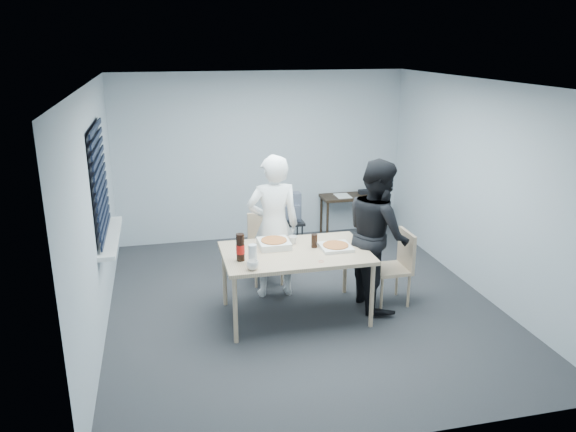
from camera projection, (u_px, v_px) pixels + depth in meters
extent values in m
plane|color=#2C2D30|center=(302.00, 303.00, 6.78)|extent=(5.00, 5.00, 0.00)
plane|color=white|center=(303.00, 83.00, 5.99)|extent=(5.00, 5.00, 0.00)
plane|color=#B2BCC6|center=(262.00, 157.00, 8.71)|extent=(4.50, 0.00, 4.50)
plane|color=#B2BCC6|center=(389.00, 291.00, 4.06)|extent=(4.50, 0.00, 4.50)
plane|color=#B2BCC6|center=(96.00, 213.00, 5.90)|extent=(0.00, 5.00, 5.00)
plane|color=#B2BCC6|center=(480.00, 188.00, 6.87)|extent=(0.00, 5.00, 5.00)
plane|color=black|center=(98.00, 181.00, 6.20)|extent=(0.00, 1.30, 1.30)
cube|color=black|center=(101.00, 181.00, 6.20)|extent=(0.04, 1.30, 1.25)
cube|color=silver|center=(111.00, 237.00, 6.41)|extent=(0.18, 1.42, 0.05)
cube|color=#D2AF8F|center=(295.00, 253.00, 6.25)|extent=(1.62, 1.03, 0.04)
cylinder|color=#D2AF8F|center=(235.00, 310.00, 5.79)|extent=(0.05, 0.05, 0.75)
cylinder|color=#D2AF8F|center=(225.00, 276.00, 6.63)|extent=(0.05, 0.05, 0.75)
cylinder|color=#D2AF8F|center=(372.00, 296.00, 6.12)|extent=(0.05, 0.05, 0.75)
cylinder|color=#D2AF8F|center=(345.00, 265.00, 6.96)|extent=(0.05, 0.05, 0.75)
cube|color=#D2AF8F|center=(266.00, 250.00, 7.27)|extent=(0.42, 0.42, 0.04)
cube|color=#D2AF8F|center=(263.00, 228.00, 7.37)|extent=(0.42, 0.04, 0.44)
cylinder|color=#D2AF8F|center=(256.00, 273.00, 7.14)|extent=(0.03, 0.03, 0.41)
cylinder|color=#D2AF8F|center=(252.00, 263.00, 7.46)|extent=(0.03, 0.03, 0.41)
cylinder|color=#D2AF8F|center=(282.00, 270.00, 7.21)|extent=(0.03, 0.03, 0.41)
cylinder|color=#D2AF8F|center=(277.00, 261.00, 7.53)|extent=(0.03, 0.03, 0.41)
cube|color=#D2AF8F|center=(390.00, 269.00, 6.67)|extent=(0.42, 0.42, 0.04)
cube|color=#D2AF8F|center=(407.00, 249.00, 6.64)|extent=(0.04, 0.42, 0.44)
cylinder|color=#D2AF8F|center=(382.00, 294.00, 6.55)|extent=(0.03, 0.03, 0.41)
cylinder|color=#D2AF8F|center=(371.00, 282.00, 6.86)|extent=(0.03, 0.03, 0.41)
cylinder|color=#D2AF8F|center=(409.00, 291.00, 6.62)|extent=(0.03, 0.03, 0.41)
cylinder|color=#D2AF8F|center=(397.00, 280.00, 6.94)|extent=(0.03, 0.03, 0.41)
imported|color=white|center=(273.00, 227.00, 6.77)|extent=(0.65, 0.42, 1.77)
imported|color=black|center=(378.00, 234.00, 6.51)|extent=(0.47, 0.86, 1.77)
cube|color=black|center=(351.00, 197.00, 9.01)|extent=(0.98, 0.43, 0.04)
cylinder|color=black|center=(328.00, 221.00, 8.85)|extent=(0.04, 0.04, 0.61)
cylinder|color=black|center=(321.00, 215.00, 9.18)|extent=(0.04, 0.04, 0.61)
cylinder|color=black|center=(381.00, 217.00, 9.04)|extent=(0.04, 0.04, 0.61)
cylinder|color=black|center=(373.00, 211.00, 9.37)|extent=(0.04, 0.04, 0.61)
cube|color=black|center=(290.00, 222.00, 8.19)|extent=(0.37, 0.37, 0.04)
cylinder|color=black|center=(283.00, 243.00, 8.10)|extent=(0.04, 0.04, 0.48)
cylinder|color=black|center=(278.00, 236.00, 8.37)|extent=(0.04, 0.04, 0.48)
cylinder|color=black|center=(302.00, 241.00, 8.16)|extent=(0.04, 0.04, 0.48)
cylinder|color=black|center=(297.00, 235.00, 8.43)|extent=(0.04, 0.04, 0.48)
cube|color=slate|center=(290.00, 207.00, 8.12)|extent=(0.30, 0.16, 0.42)
cube|color=slate|center=(292.00, 212.00, 8.03)|extent=(0.22, 0.06, 0.20)
cube|color=white|center=(274.00, 245.00, 6.38)|extent=(0.35, 0.35, 0.04)
cube|color=white|center=(274.00, 242.00, 6.37)|extent=(0.35, 0.35, 0.04)
cylinder|color=#CC7F38|center=(274.00, 240.00, 6.36)|extent=(0.29, 0.29, 0.01)
cube|color=white|center=(336.00, 247.00, 6.32)|extent=(0.34, 0.34, 0.04)
cylinder|color=#CC7F38|center=(336.00, 245.00, 6.31)|extent=(0.29, 0.29, 0.01)
imported|color=white|center=(253.00, 265.00, 5.74)|extent=(0.17, 0.17, 0.10)
imported|color=white|center=(293.00, 240.00, 6.46)|extent=(0.10, 0.10, 0.09)
cylinder|color=black|center=(314.00, 241.00, 6.34)|extent=(0.09, 0.09, 0.15)
cylinder|color=black|center=(240.00, 247.00, 5.94)|extent=(0.09, 0.09, 0.30)
cylinder|color=red|center=(240.00, 249.00, 5.95)|extent=(0.09, 0.09, 0.10)
cylinder|color=silver|center=(253.00, 254.00, 5.86)|extent=(0.11, 0.11, 0.21)
torus|color=red|center=(321.00, 261.00, 5.96)|extent=(0.07, 0.07, 0.00)
cube|color=white|center=(343.00, 196.00, 8.96)|extent=(0.27, 0.34, 0.01)
cube|color=black|center=(364.00, 192.00, 9.08)|extent=(0.16, 0.12, 0.07)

